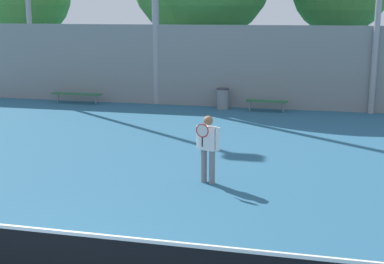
% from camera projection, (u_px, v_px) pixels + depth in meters
% --- Properties ---
extents(tennis_net, '(11.87, 0.09, 0.98)m').
position_uv_depth(tennis_net, '(35.00, 260.00, 7.33)').
color(tennis_net, '#99999E').
rests_on(tennis_net, ground_plane).
extents(tennis_player, '(0.56, 0.47, 1.56)m').
position_uv_depth(tennis_player, '(208.00, 145.00, 12.06)').
color(tennis_player, slate).
rests_on(tennis_player, ground_plane).
extents(bench_courtside_near, '(1.62, 0.40, 0.43)m').
position_uv_depth(bench_courtside_near, '(267.00, 102.00, 20.93)').
color(bench_courtside_near, '#28663D').
rests_on(bench_courtside_near, ground_plane).
extents(bench_courtside_far, '(2.19, 0.40, 0.43)m').
position_uv_depth(bench_courtside_far, '(76.00, 94.00, 22.74)').
color(bench_courtside_far, '#28663D').
rests_on(bench_courtside_far, ground_plane).
extents(trash_bin, '(0.51, 0.51, 0.83)m').
position_uv_depth(trash_bin, '(223.00, 99.00, 21.46)').
color(trash_bin, gray).
rests_on(trash_bin, ground_plane).
extents(back_fence, '(24.51, 0.06, 3.32)m').
position_uv_depth(back_fence, '(226.00, 67.00, 21.63)').
color(back_fence, gray).
rests_on(back_fence, ground_plane).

